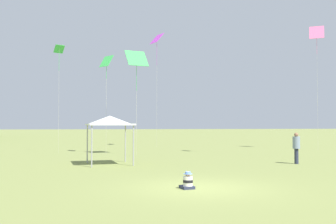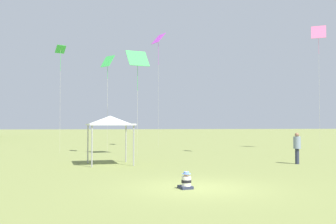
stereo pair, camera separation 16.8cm
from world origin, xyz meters
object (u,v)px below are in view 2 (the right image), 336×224
at_px(canopy_tent, 110,121).
at_px(kite_2, 108,63).
at_px(person_standing_2, 297,145).
at_px(kite_0, 61,54).
at_px(kite_4, 319,35).
at_px(kite_3, 138,60).
at_px(seated_toddler, 186,182).
at_px(kite_1, 158,41).

height_order(canopy_tent, kite_2, kite_2).
height_order(person_standing_2, kite_0, kite_0).
bearing_deg(kite_4, kite_3, -92.55).
bearing_deg(kite_2, canopy_tent, 7.06).
bearing_deg(person_standing_2, kite_2, 173.01).
bearing_deg(seated_toddler, kite_0, 98.61).
relative_size(canopy_tent, kite_1, 0.25).
xyz_separation_m(kite_1, kite_2, (-4.74, -7.56, -3.40)).
xyz_separation_m(person_standing_2, kite_0, (-13.88, 10.54, 6.55)).
bearing_deg(canopy_tent, kite_1, 73.06).
bearing_deg(kite_3, person_standing_2, -11.48).
xyz_separation_m(kite_0, kite_1, (8.31, 5.83, 2.49)).
relative_size(canopy_tent, kite_2, 0.38).
bearing_deg(seated_toddler, person_standing_2, 32.32).
bearing_deg(kite_1, kite_2, -10.65).
xyz_separation_m(canopy_tent, kite_0, (-3.72, 9.24, 5.20)).
relative_size(seated_toddler, canopy_tent, 0.22).
height_order(kite_2, kite_4, kite_4).
xyz_separation_m(canopy_tent, kite_4, (17.48, 9.08, 7.39)).
distance_m(seated_toddler, kite_1, 25.58).
xyz_separation_m(seated_toddler, kite_3, (-0.59, 14.13, 6.45)).
distance_m(kite_0, kite_4, 21.31).
height_order(kite_0, kite_2, kite_0).
distance_m(person_standing_2, kite_4, 15.41).
distance_m(kite_1, kite_3, 10.33).
relative_size(kite_2, kite_3, 0.98).
distance_m(kite_0, kite_3, 6.73).
bearing_deg(person_standing_2, kite_1, 142.28).
relative_size(kite_1, kite_2, 1.49).
bearing_deg(kite_3, seated_toddler, -58.89).
bearing_deg(kite_2, kite_4, 101.02).
xyz_separation_m(person_standing_2, kite_1, (-5.57, 16.36, 9.04)).
xyz_separation_m(seated_toddler, person_standing_2, (7.66, 7.16, 0.78)).
relative_size(kite_2, kite_4, 0.69).
bearing_deg(seated_toddler, canopy_tent, 95.70).
bearing_deg(person_standing_2, kite_3, 173.27).
bearing_deg(kite_4, seated_toddler, -55.40).
bearing_deg(kite_2, kite_1, 153.82).
xyz_separation_m(person_standing_2, kite_2, (-10.31, 8.80, 5.65)).
height_order(seated_toddler, kite_4, kite_4).
relative_size(person_standing_2, canopy_tent, 0.63).
relative_size(kite_3, kite_4, 0.70).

